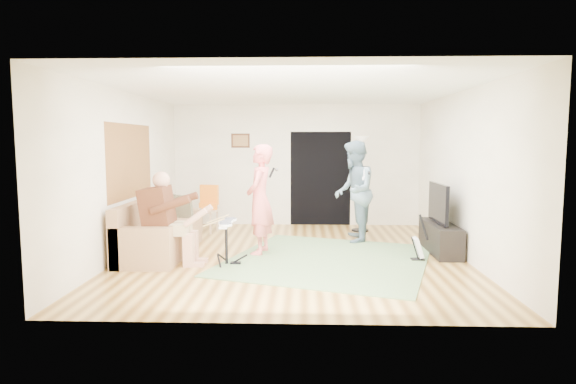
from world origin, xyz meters
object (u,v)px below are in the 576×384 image
object	(u,v)px
singer	(260,200)
tv_cabinet	(440,238)
torchiere_lamp	(361,166)
guitar_spare	(418,247)
drum_kit	(226,245)
sofa	(156,237)
guitarist	(354,191)
television	(438,203)
dining_chair	(206,216)

from	to	relation	value
singer	tv_cabinet	world-z (taller)	singer
torchiere_lamp	singer	bearing A→B (deg)	-131.90
singer	guitar_spare	xyz separation A→B (m)	(2.55, -0.38, -0.70)
singer	tv_cabinet	bearing A→B (deg)	102.05
drum_kit	torchiere_lamp	xyz separation A→B (m)	(2.37, 2.87, 1.06)
sofa	tv_cabinet	bearing A→B (deg)	3.41
singer	guitarist	distance (m)	1.98
drum_kit	tv_cabinet	distance (m)	3.62
guitar_spare	tv_cabinet	distance (m)	0.77
television	dining_chair	bearing A→B (deg)	158.44
singer	drum_kit	bearing A→B (deg)	-22.99
tv_cabinet	television	xyz separation A→B (m)	(-0.05, 0.00, 0.60)
guitarist	torchiere_lamp	world-z (taller)	torchiere_lamp
sofa	television	world-z (taller)	television
singer	guitar_spare	bearing A→B (deg)	89.89
torchiere_lamp	dining_chair	xyz separation A→B (m)	(-3.22, -0.24, -1.02)
drum_kit	guitar_spare	xyz separation A→B (m)	(3.00, 0.36, -0.09)
torchiere_lamp	dining_chair	size ratio (longest dim) A/B	2.04
drum_kit	television	xyz separation A→B (m)	(3.45, 0.94, 0.55)
guitar_spare	television	xyz separation A→B (m)	(0.45, 0.58, 0.64)
guitar_spare	dining_chair	size ratio (longest dim) A/B	0.76
guitarist	guitar_spare	distance (m)	1.84
singer	guitar_spare	world-z (taller)	singer
guitar_spare	torchiere_lamp	distance (m)	2.84
singer	tv_cabinet	xyz separation A→B (m)	(3.05, 0.20, -0.67)
sofa	torchiere_lamp	bearing A→B (deg)	31.25
torchiere_lamp	tv_cabinet	distance (m)	2.51
torchiere_lamp	drum_kit	bearing A→B (deg)	-129.46
sofa	singer	world-z (taller)	singer
sofa	guitarist	xyz separation A→B (m)	(3.42, 1.15, 0.65)
sofa	tv_cabinet	distance (m)	4.81
sofa	guitarist	bearing A→B (deg)	18.64
television	drum_kit	bearing A→B (deg)	-164.82
guitar_spare	television	world-z (taller)	television
sofa	dining_chair	world-z (taller)	dining_chair
sofa	guitar_spare	xyz separation A→B (m)	(4.30, -0.29, -0.09)
guitarist	tv_cabinet	xyz separation A→B (m)	(1.38, -0.87, -0.70)
sofa	guitar_spare	world-z (taller)	sofa
tv_cabinet	television	size ratio (longest dim) A/B	1.36
guitar_spare	sofa	bearing A→B (deg)	176.13
dining_chair	drum_kit	bearing A→B (deg)	-59.73
guitar_spare	tv_cabinet	world-z (taller)	guitar_spare
television	sofa	bearing A→B (deg)	-176.56
tv_cabinet	guitarist	bearing A→B (deg)	147.92
sofa	torchiere_lamp	xyz separation A→B (m)	(3.66, 2.22, 1.07)
singer	guitarist	size ratio (longest dim) A/B	0.96
dining_chair	tv_cabinet	xyz separation A→B (m)	(4.35, -1.70, -0.10)
sofa	guitar_spare	distance (m)	4.31
sofa	drum_kit	size ratio (longest dim) A/B	3.19
tv_cabinet	torchiere_lamp	bearing A→B (deg)	120.35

